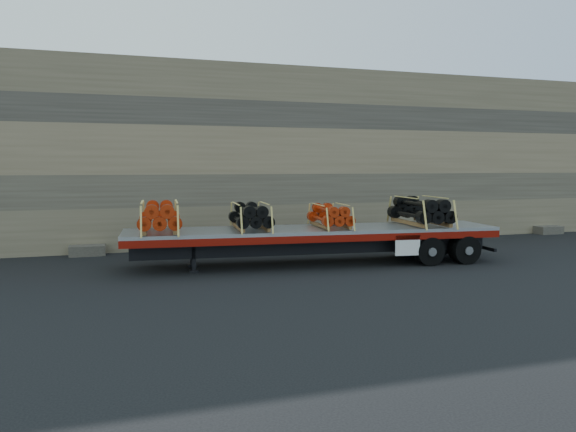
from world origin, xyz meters
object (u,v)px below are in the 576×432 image
bundle_midfront (250,217)px  bundle_midrear (330,216)px  bundle_front (160,217)px  trailer (314,246)px  bundle_rear (420,212)px

bundle_midfront → bundle_midrear: (2.54, -0.25, -0.03)m
bundle_front → bundle_midrear: size_ratio=1.22×
bundle_midfront → bundle_midrear: bearing=0.0°
trailer → bundle_midrear: bearing=0.0°
bundle_front → bundle_midrear: 5.27m
bundle_front → bundle_midrear: (5.25, -0.51, -0.08)m
trailer → bundle_front: size_ratio=4.83×
bundle_midfront → bundle_rear: size_ratio=0.87×
trailer → bundle_midfront: (-2.00, 0.19, 0.97)m
bundle_midrear → bundle_rear: bearing=-0.0°
bundle_front → trailer: bearing=0.0°
bundle_midfront → bundle_front: bearing=-180.0°
trailer → bundle_front: 4.84m
bundle_front → bundle_midrear: bundle_front is taller
bundle_midfront → bundle_rear: bearing=0.0°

